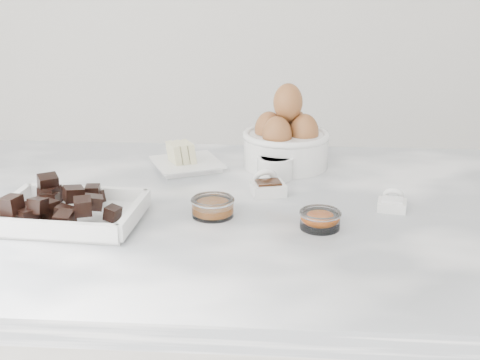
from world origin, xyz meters
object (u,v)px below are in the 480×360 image
salt_spoon (392,202)px  butter_plate (186,160)px  sugar_ramekin (275,166)px  chocolate_dish (70,208)px  vanilla_spoon (267,185)px  egg_bowl (286,140)px  zest_bowl (320,219)px  honey_bowl (213,207)px

salt_spoon → butter_plate: bearing=152.2°
sugar_ramekin → chocolate_dish: bearing=-143.0°
chocolate_dish → vanilla_spoon: bearing=26.8°
egg_bowl → chocolate_dish: bearing=-136.8°
butter_plate → salt_spoon: 0.45m
butter_plate → egg_bowl: size_ratio=0.95×
vanilla_spoon → salt_spoon: (0.22, -0.07, -0.00)m
egg_bowl → zest_bowl: egg_bowl is taller
sugar_ramekin → salt_spoon: 0.26m
honey_bowl → vanilla_spoon: (0.09, 0.12, -0.00)m
honey_bowl → vanilla_spoon: size_ratio=0.89×
egg_bowl → honey_bowl: 0.32m
salt_spoon → vanilla_spoon: bearing=163.5°
butter_plate → honey_bowl: 0.28m
chocolate_dish → sugar_ramekin: 0.42m
sugar_ramekin → zest_bowl: sugar_ramekin is taller
honey_bowl → zest_bowl: bearing=-12.8°
vanilla_spoon → honey_bowl: bearing=-126.7°
chocolate_dish → zest_bowl: size_ratio=3.50×
egg_bowl → zest_bowl: (0.06, -0.33, -0.04)m
butter_plate → zest_bowl: bearing=-48.8°
honey_bowl → salt_spoon: bearing=9.8°
sugar_ramekin → honey_bowl: size_ratio=0.96×
egg_bowl → honey_bowl: size_ratio=2.43×
chocolate_dish → vanilla_spoon: 0.36m
butter_plate → honey_bowl: (0.09, -0.26, -0.00)m
zest_bowl → vanilla_spoon: bearing=119.7°
butter_plate → egg_bowl: 0.21m
zest_bowl → butter_plate: bearing=131.2°
honey_bowl → vanilla_spoon: vanilla_spoon is taller
butter_plate → zest_bowl: butter_plate is taller
salt_spoon → chocolate_dish: bearing=-169.9°
egg_bowl → zest_bowl: bearing=-80.1°
chocolate_dish → egg_bowl: (0.36, 0.33, 0.03)m
zest_bowl → vanilla_spoon: (-0.09, 0.16, -0.00)m
salt_spoon → sugar_ramekin: bearing=143.2°
vanilla_spoon → salt_spoon: vanilla_spoon is taller
egg_bowl → vanilla_spoon: (-0.03, -0.17, -0.04)m
honey_bowl → zest_bowl: (0.18, -0.04, -0.00)m
vanilla_spoon → chocolate_dish: bearing=-153.2°
chocolate_dish → vanilla_spoon: size_ratio=2.86×
sugar_ramekin → vanilla_spoon: vanilla_spoon is taller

